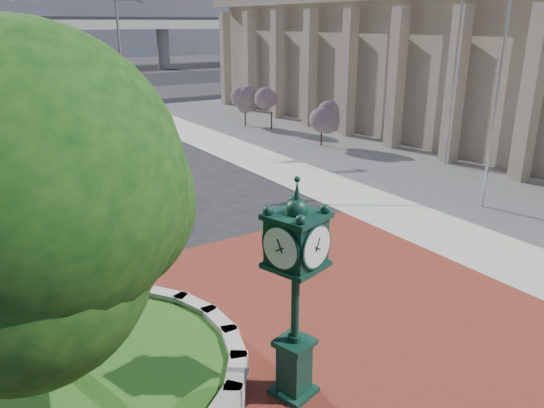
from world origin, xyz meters
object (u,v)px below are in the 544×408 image
at_px(street_lamp_near, 123,54).
at_px(flagpole_b, 456,63).
at_px(parked_car, 75,96).
at_px(flagpole_a, 499,81).
at_px(post_clock, 296,285).

bearing_deg(street_lamp_near, flagpole_b, -61.20).
distance_m(parked_car, flagpole_a, 37.02).
height_order(flagpole_b, street_lamp_near, flagpole_b).
bearing_deg(parked_car, post_clock, -116.36).
distance_m(post_clock, street_lamp_near, 29.45).
relative_size(post_clock, flagpole_b, 0.45).
xyz_separation_m(parked_car, flagpole_b, (10.67, -30.99, 4.16)).
relative_size(post_clock, street_lamp_near, 0.53).
relative_size(parked_car, street_lamp_near, 0.57).
distance_m(post_clock, flagpole_b, 19.56).
relative_size(flagpole_a, flagpole_b, 0.97).
xyz_separation_m(post_clock, flagpole_a, (12.44, 5.02, 2.44)).
xyz_separation_m(post_clock, street_lamp_near, (6.34, 28.65, 2.44)).
height_order(post_clock, flagpole_b, flagpole_b).
height_order(parked_car, flagpole_b, flagpole_b).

